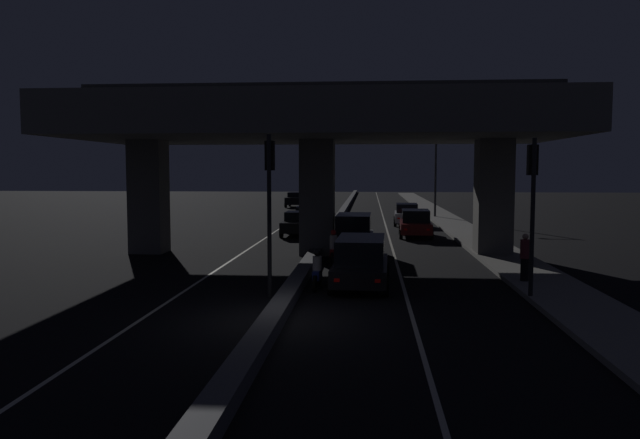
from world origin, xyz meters
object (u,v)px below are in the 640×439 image
at_px(traffic_light_right_of_median, 532,190).
at_px(pedestrian_on_sidewalk, 525,257).
at_px(car_black_fourth_oncoming, 296,199).
at_px(traffic_light_left_of_median, 270,187).
at_px(car_silver_second, 354,234).
at_px(car_black_lead_oncoming, 298,223).
at_px(motorcycle_red_filtering_mid, 333,250).
at_px(motorcycle_white_filtering_far, 342,233).
at_px(car_black_lead, 361,261).
at_px(motorcycle_blue_filtering_near, 317,272).
at_px(street_lamp, 432,166).
at_px(car_dark_red_third, 415,223).
at_px(car_white_fourth, 407,214).
at_px(car_grey_second_oncoming, 307,215).
at_px(car_silver_third_oncoming, 320,206).

height_order(traffic_light_right_of_median, pedestrian_on_sidewalk, traffic_light_right_of_median).
bearing_deg(car_black_fourth_oncoming, traffic_light_left_of_median, 8.25).
height_order(car_silver_second, car_black_lead_oncoming, car_silver_second).
relative_size(traffic_light_left_of_median, motorcycle_red_filtering_mid, 2.78).
bearing_deg(motorcycle_red_filtering_mid, motorcycle_white_filtering_far, 1.42).
xyz_separation_m(car_black_lead, motorcycle_white_filtering_far, (-1.21, 12.29, -0.30)).
bearing_deg(motorcycle_blue_filtering_near, car_black_fourth_oncoming, 10.94).
xyz_separation_m(street_lamp, car_dark_red_third, (-2.42, -14.92, -3.56)).
xyz_separation_m(car_black_lead, car_black_lead_oncoming, (-4.15, 16.99, -0.17)).
xyz_separation_m(car_silver_second, motorcycle_white_filtering_far, (-0.76, 4.28, -0.41)).
bearing_deg(car_silver_second, traffic_light_left_of_median, 166.99).
bearing_deg(motorcycle_white_filtering_far, car_black_lead_oncoming, 32.93).
height_order(traffic_light_right_of_median, car_white_fourth, traffic_light_right_of_median).
xyz_separation_m(car_silver_second, car_black_fourth_oncoming, (-7.40, 38.66, -0.20)).
bearing_deg(car_grey_second_oncoming, car_silver_third_oncoming, 176.61).
height_order(street_lamp, motorcycle_blue_filtering_near, street_lamp).
bearing_deg(car_dark_red_third, car_silver_second, 159.56).
distance_m(traffic_light_right_of_median, street_lamp, 33.55).
relative_size(car_black_fourth_oncoming, motorcycle_red_filtering_mid, 2.15).
bearing_deg(car_dark_red_third, car_silver_third_oncoming, 23.47).
bearing_deg(car_black_fourth_oncoming, car_grey_second_oncoming, 11.48).
xyz_separation_m(traffic_light_right_of_median, car_silver_third_oncoming, (-9.64, 37.26, -2.72)).
relative_size(car_dark_red_third, motorcycle_red_filtering_mid, 2.30).
distance_m(car_black_lead, car_dark_red_third, 17.05).
distance_m(car_silver_third_oncoming, car_black_fourth_oncoming, 11.81).
xyz_separation_m(traffic_light_right_of_median, motorcycle_white_filtering_far, (-6.57, 14.15, -2.84)).
bearing_deg(car_black_lead_oncoming, traffic_light_left_of_median, 4.20).
xyz_separation_m(car_silver_third_oncoming, car_black_fourth_oncoming, (-3.56, 11.26, 0.10)).
relative_size(car_black_lead, motorcycle_white_filtering_far, 2.47).
relative_size(car_white_fourth, car_grey_second_oncoming, 1.03).
distance_m(motorcycle_red_filtering_mid, pedestrian_on_sidewalk, 8.39).
bearing_deg(car_white_fourth, traffic_light_right_of_median, -173.20).
relative_size(car_black_lead, car_black_lead_oncoming, 1.12).
bearing_deg(street_lamp, pedestrian_on_sidewalk, -89.49).
bearing_deg(car_black_lead, car_white_fourth, -5.09).
relative_size(traffic_light_right_of_median, motorcycle_white_filtering_far, 2.70).
bearing_deg(car_black_fourth_oncoming, motorcycle_blue_filtering_near, 10.11).
bearing_deg(car_dark_red_third, pedestrian_on_sidewalk, -168.67).
bearing_deg(motorcycle_red_filtering_mid, traffic_light_left_of_median, 168.67).
distance_m(car_silver_second, car_silver_third_oncoming, 27.66).
xyz_separation_m(car_grey_second_oncoming, motorcycle_blue_filtering_near, (2.92, -25.61, -0.12)).
distance_m(car_silver_second, car_white_fourth, 17.27).
xyz_separation_m(car_black_lead_oncoming, car_black_fourth_oncoming, (-3.70, 29.68, 0.08)).
bearing_deg(pedestrian_on_sidewalk, traffic_light_left_of_median, -163.53).
height_order(car_white_fourth, motorcycle_red_filtering_mid, car_white_fourth).
distance_m(traffic_light_right_of_median, pedestrian_on_sidewalk, 3.59).
height_order(traffic_light_left_of_median, motorcycle_red_filtering_mid, traffic_light_left_of_median).
bearing_deg(car_grey_second_oncoming, car_black_fourth_oncoming, -173.64).
distance_m(car_black_lead_oncoming, motorcycle_red_filtering_mid, 12.13).
relative_size(street_lamp, car_dark_red_third, 1.71).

